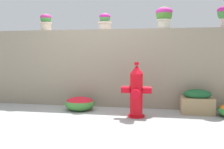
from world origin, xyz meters
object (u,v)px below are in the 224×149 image
(flower_bush_right, at_px, (80,103))
(potted_plant_2, at_px, (105,21))
(potted_plant_3, at_px, (164,16))
(fire_hydrant, at_px, (136,92))
(planter_box, at_px, (197,102))
(potted_plant_1, at_px, (46,21))

(flower_bush_right, bearing_deg, potted_plant_2, 54.41)
(potted_plant_3, bearing_deg, fire_hydrant, -118.23)
(potted_plant_3, bearing_deg, planter_box, -35.48)
(potted_plant_1, bearing_deg, planter_box, -8.72)
(potted_plant_1, height_order, potted_plant_3, potted_plant_3)
(potted_plant_1, height_order, potted_plant_2, potted_plant_1)
(potted_plant_1, height_order, fire_hydrant, potted_plant_1)
(potted_plant_1, distance_m, potted_plant_2, 1.31)
(potted_plant_1, distance_m, planter_box, 3.52)
(planter_box, bearing_deg, fire_hydrant, -157.88)
(potted_plant_1, distance_m, fire_hydrant, 2.62)
(potted_plant_3, bearing_deg, flower_bush_right, -161.43)
(fire_hydrant, bearing_deg, potted_plant_2, 129.93)
(potted_plant_2, distance_m, flower_bush_right, 1.75)
(potted_plant_1, xyz_separation_m, flower_bush_right, (0.93, -0.58, -1.65))
(fire_hydrant, distance_m, flower_bush_right, 1.20)
(potted_plant_3, relative_size, planter_box, 0.75)
(flower_bush_right, xyz_separation_m, planter_box, (2.18, 0.10, 0.08))
(fire_hydrant, xyz_separation_m, planter_box, (1.07, 0.43, -0.22))
(potted_plant_1, relative_size, potted_plant_3, 0.86)
(potted_plant_3, distance_m, fire_hydrant, 1.71)
(potted_plant_3, bearing_deg, potted_plant_1, 178.92)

